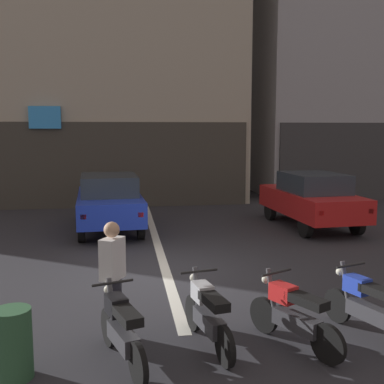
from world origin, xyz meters
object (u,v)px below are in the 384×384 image
Objects in this scene: car_red_parked_kerbside at (311,198)px; motorcycle_black_row_leftmost at (121,329)px; person_by_motorcycles at (113,279)px; trash_bin at (13,344)px; motorcycle_red_row_centre at (293,314)px; motorcycle_blue_row_right_mid at (367,305)px; car_silver_down_street at (172,173)px; car_blue_crossing_near at (109,201)px; motorcycle_silver_row_left_mid at (207,314)px.

car_red_parked_kerbside reaches higher than motorcycle_black_row_leftmost.
motorcycle_black_row_leftmost is 0.88m from person_by_motorcycles.
motorcycle_black_row_leftmost is at bearing -126.46° from car_red_parked_kerbside.
car_red_parked_kerbside is 8.94m from person_by_motorcycles.
trash_bin is (-6.89, -7.79, -0.46)m from car_red_parked_kerbside.
motorcycle_red_row_centre is 0.91× the size of person_by_motorcycles.
person_by_motorcycles reaches higher than car_red_parked_kerbside.
motorcycle_red_row_centre is 0.95× the size of motorcycle_blue_row_right_mid.
person_by_motorcycles reaches higher than motorcycle_blue_row_right_mid.
car_silver_down_street is 4.98× the size of trash_bin.
car_blue_crossing_near is 7.21m from person_by_motorcycles.
car_silver_down_street is at bearing 85.74° from motorcycle_silver_row_left_mid.
motorcycle_silver_row_left_mid is at bearing -19.96° from person_by_motorcycles.
motorcycle_blue_row_right_mid is at bearing -85.97° from car_silver_down_street.
car_silver_down_street is at bearing 77.59° from trash_bin.
car_red_parked_kerbside is at bearing 50.01° from person_by_motorcycles.
motorcycle_silver_row_left_mid is 1.94× the size of trash_bin.
person_by_motorcycles is at bearing 39.37° from trash_bin.
motorcycle_red_row_centre reaches higher than trash_bin.
car_silver_down_street is 15.85m from motorcycle_silver_row_left_mid.
motorcycle_red_row_centre is at bearing -114.05° from car_red_parked_kerbside.
motorcycle_black_row_leftmost is at bearing -175.00° from motorcycle_blue_row_right_mid.
motorcycle_black_row_leftmost reaches higher than trash_bin.
motorcycle_silver_row_left_mid is at bearing -121.53° from car_red_parked_kerbside.
car_red_parked_kerbside is 2.55× the size of motorcycle_silver_row_left_mid.
motorcycle_blue_row_right_mid is at bearing -0.37° from motorcycle_silver_row_left_mid.
trash_bin is (-2.41, -0.48, -0.03)m from motorcycle_silver_row_left_mid.
motorcycle_silver_row_left_mid is 2.46m from trash_bin.
motorcycle_black_row_leftmost is 3.45m from motorcycle_blue_row_right_mid.
motorcycle_black_row_leftmost is 1.89× the size of trash_bin.
car_silver_down_street is at bearing 71.75° from car_blue_crossing_near.
motorcycle_blue_row_right_mid is (1.11, -15.82, -0.43)m from car_silver_down_street.
motorcycle_black_row_leftmost is 0.97× the size of motorcycle_silver_row_left_mid.
trash_bin is at bearing -102.41° from car_silver_down_street.
trash_bin is at bearing -172.43° from motorcycle_black_row_leftmost.
motorcycle_blue_row_right_mid is at bearing -106.66° from car_red_parked_kerbside.
car_red_parked_kerbside is 2.52× the size of person_by_motorcycles.
car_blue_crossing_near reaches higher than motorcycle_red_row_centre.
motorcycle_black_row_leftmost is 1.19m from motorcycle_silver_row_left_mid.
motorcycle_blue_row_right_mid is (2.29, -0.01, 0.00)m from motorcycle_silver_row_left_mid.
motorcycle_silver_row_left_mid is 1.16m from motorcycle_red_row_centre.
motorcycle_red_row_centre is at bearing -171.95° from motorcycle_blue_row_right_mid.
motorcycle_silver_row_left_mid is 1.40m from person_by_motorcycles.
car_blue_crossing_near is at bearing 108.65° from motorcycle_red_row_centre.
car_silver_down_street is at bearing 81.79° from motorcycle_black_row_leftmost.
motorcycle_silver_row_left_mid is at bearing 171.20° from motorcycle_red_row_centre.
motorcycle_blue_row_right_mid is at bearing 5.69° from trash_bin.
car_blue_crossing_near is at bearing 83.68° from trash_bin.
car_red_parked_kerbside is 9.12m from car_silver_down_street.
motorcycle_black_row_leftmost is at bearing 7.57° from trash_bin.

